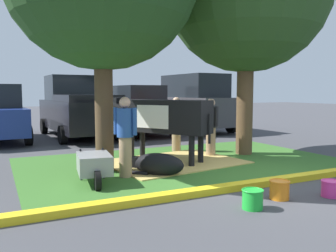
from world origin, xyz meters
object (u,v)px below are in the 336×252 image
calf_lying (157,164)px  pickup_truck_black (77,108)px  person_visitor_far (176,123)px  bucket_pink (331,188)px  person_visitor_near (211,126)px  sedan_red (138,111)px  person_handler (125,135)px  bucket_orange (279,189)px  wheelbarrow (94,164)px  bucket_green (253,199)px  suv_dark_grey (194,103)px  cow_holstein (161,117)px

calf_lying → pickup_truck_black: pickup_truck_black is taller
person_visitor_far → bucket_pink: person_visitor_far is taller
person_visitor_near → person_visitor_far: person_visitor_far is taller
person_visitor_far → sedan_red: (0.62, 4.64, 0.12)m
person_handler → bucket_orange: (1.78, -2.51, -0.73)m
bucket_orange → sedan_red: size_ratio=0.08×
calf_lying → wheelbarrow: size_ratio=0.71×
calf_lying → bucket_orange: (1.13, -2.39, -0.08)m
bucket_pink → sedan_red: sedan_red is taller
person_handler → sedan_red: size_ratio=0.37×
person_handler → bucket_green: size_ratio=4.96×
person_visitor_near → sedan_red: 5.72m
pickup_truck_black → suv_dark_grey: bearing=-2.6°
calf_lying → suv_dark_grey: size_ratio=0.25×
wheelbarrow → bucket_orange: 3.38m
cow_holstein → bucket_orange: size_ratio=8.25×
person_visitor_far → bucket_pink: 5.21m
calf_lying → sedan_red: bearing=71.6°
calf_lying → pickup_truck_black: 7.48m
person_visitor_near → sedan_red: (0.12, 5.72, 0.14)m
calf_lying → person_visitor_far: (1.75, 2.48, 0.62)m
bucket_orange → person_handler: bearing=125.4°
person_handler → bucket_orange: size_ratio=4.89×
suv_dark_grey → person_handler: bearing=-129.1°
cow_holstein → bucket_green: 4.04m
sedan_red → person_visitor_far: bearing=-97.6°
sedan_red → bucket_orange: bearing=-97.4°
cow_holstein → wheelbarrow: bearing=-145.5°
person_handler → sedan_red: bearing=66.7°
person_visitor_near → pickup_truck_black: bearing=111.1°
wheelbarrow → pickup_truck_black: (1.29, 7.55, 0.73)m
bucket_green → person_handler: bearing=111.4°
person_visitor_far → wheelbarrow: person_visitor_far is taller
person_handler → person_visitor_near: size_ratio=1.05×
cow_holstein → bucket_green: size_ratio=8.39×
suv_dark_grey → person_visitor_far: bearing=-125.4°
person_visitor_near → wheelbarrow: (-3.61, -1.53, -0.46)m
person_visitor_far → pickup_truck_black: pickup_truck_black is taller
bucket_orange → bucket_pink: bucket_orange is taller
person_handler → bucket_orange: 3.16m
bucket_pink → pickup_truck_black: bearing=101.6°
sedan_red → cow_holstein: bearing=-105.8°
bucket_orange → pickup_truck_black: 9.94m
pickup_truck_black → bucket_pink: bearing=-78.4°
bucket_orange → calf_lying: bearing=115.2°
bucket_orange → suv_dark_grey: suv_dark_grey is taller
bucket_pink → person_visitor_near: bearing=86.6°
person_handler → calf_lying: bearing=-9.9°
person_visitor_near → bucket_orange: (-1.12, -3.79, -0.68)m
calf_lying → bucket_pink: (2.00, -2.67, -0.09)m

